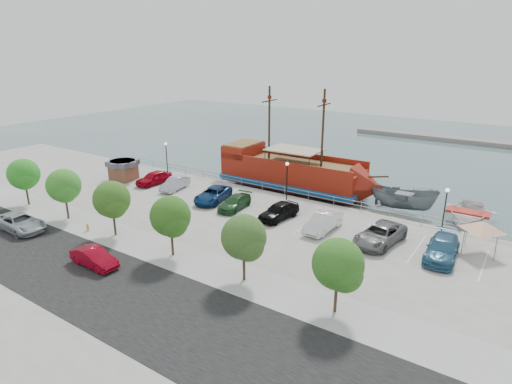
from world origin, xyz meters
The scene contains 34 objects.
ground centered at (0.00, 0.00, -1.00)m, with size 160.00×160.00×0.00m, color #40585D.
land_slab centered at (0.00, -21.00, -0.60)m, with size 100.00×58.00×1.20m, color gray.
street centered at (0.00, -16.00, 0.01)m, with size 100.00×8.00×0.04m, color black.
sidewalk centered at (0.00, -10.00, 0.01)m, with size 100.00×4.00×0.05m, color #9F9F9F.
seawall_railing centered at (0.00, 7.80, 0.53)m, with size 50.00×0.06×1.00m.
far_shore centered at (10.00, 55.00, -0.60)m, with size 40.00×3.00×0.80m, color gray.
pirate_ship centered at (-1.21, 12.49, 1.19)m, with size 20.80×6.15×13.06m.
patrol_boat centered at (11.06, 12.22, 0.33)m, with size 2.58×6.86×2.65m, color slate.
speedboat centered at (17.19, 13.27, -0.26)m, with size 5.09×7.13×1.48m, color white.
dock_west centered at (-14.18, 9.20, -0.82)m, with size 6.35×1.81×0.36m, color gray.
dock_mid centered at (8.81, 9.20, -0.81)m, with size 6.61×1.89×0.38m, color gray.
dock_east centered at (14.82, 9.20, -0.81)m, with size 6.68×1.91×0.38m, color slate.
shed centered at (-20.90, 1.75, 1.32)m, with size 3.43×3.43×2.48m.
canopy_tent centered at (19.32, 4.33, 2.70)m, with size 3.88×3.88×3.11m.
street_van centered at (-16.08, -14.08, 0.77)m, with size 2.56×5.55×1.54m, color #A4ABB2.
street_sedan centered at (-4.71, -14.60, 0.70)m, with size 1.48×4.23×1.39m, color maroon.
fire_hydrant centered at (-10.83, -10.80, 0.38)m, with size 0.24×0.24×0.70m.
lamp_post_left centered at (-18.00, 6.50, 2.94)m, with size 0.36×0.36×4.28m.
lamp_post_mid centered at (0.00, 6.50, 2.94)m, with size 0.36×0.36×4.28m.
lamp_post_right centered at (16.00, 6.50, 2.94)m, with size 0.36×0.36×4.28m.
tree_a centered at (-21.85, -10.07, 3.30)m, with size 3.30×3.20×5.00m.
tree_b centered at (-14.85, -10.07, 3.30)m, with size 3.30×3.20×5.00m.
tree_c centered at (-7.85, -10.07, 3.30)m, with size 3.30×3.20×5.00m.
tree_d centered at (-0.85, -10.07, 3.30)m, with size 3.30×3.20×5.00m.
tree_e centered at (6.15, -10.07, 3.30)m, with size 3.30×3.20×5.00m.
tree_f centered at (13.15, -10.07, 3.30)m, with size 3.30×3.20×5.00m.
parked_car_a centered at (-16.33, 2.54, 0.80)m, with size 1.89×4.68×1.60m, color #9F0313.
parked_car_b centered at (-12.72, 2.42, 0.72)m, with size 1.53×4.40×1.45m, color #AAADBC.
parked_car_c centered at (-6.44, 1.74, 0.76)m, with size 2.51×5.44×1.51m, color navy.
parked_car_d centered at (-3.11, 1.20, 0.68)m, with size 1.90×4.67×1.36m, color #204B23.
parked_car_e centered at (2.08, 1.38, 0.82)m, with size 1.93×4.80×1.63m, color black.
parked_car_f centered at (6.85, 1.25, 0.82)m, with size 1.73×4.95×1.63m, color silver.
parked_car_g centered at (12.05, 1.40, 0.81)m, with size 2.70×5.84×1.62m, color #606060.
parked_car_h centered at (16.99, 1.48, 0.81)m, with size 2.26×5.56×1.61m, color #2A5979.
Camera 1 is at (21.71, -31.98, 15.81)m, focal length 30.00 mm.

